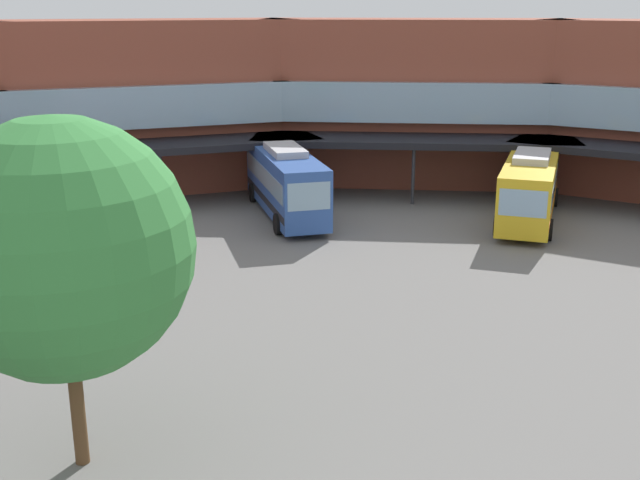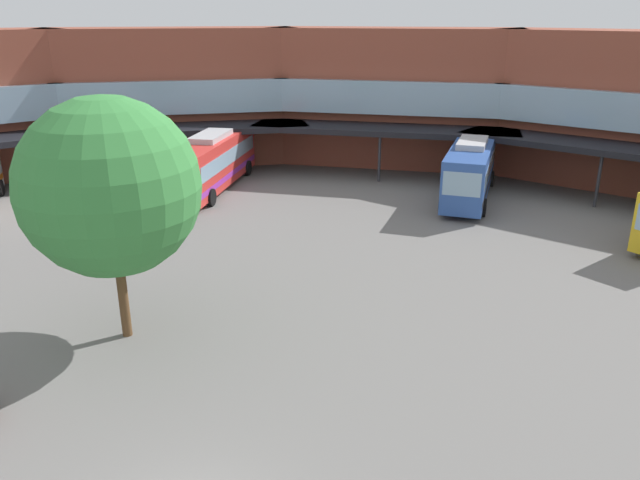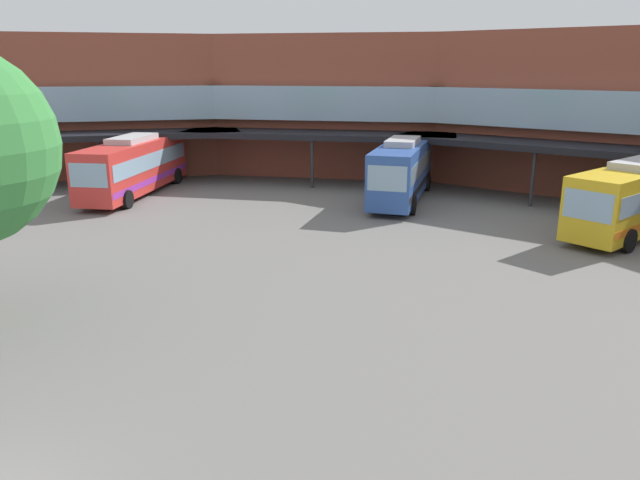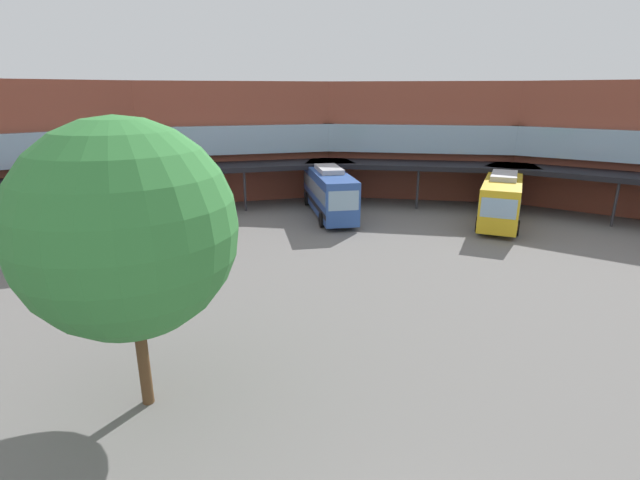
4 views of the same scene
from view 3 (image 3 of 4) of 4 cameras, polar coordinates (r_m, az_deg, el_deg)
The scene contains 4 objects.
station_building at distance 29.63m, azimuth 4.01°, elevation 10.27°, with size 85.61×52.13×10.34m.
bus_1 at distance 38.09m, azimuth 7.66°, elevation 6.54°, with size 3.78×10.67×3.86m.
bus_2 at distance 34.15m, azimuth 27.59°, elevation 3.61°, with size 6.85×10.62×3.70m.
bus_3 at distance 41.48m, azimuth -16.98°, elevation 6.72°, with size 5.53×11.94×3.80m.
Camera 3 is at (9.91, -5.64, 8.17)m, focal length 34.20 mm.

